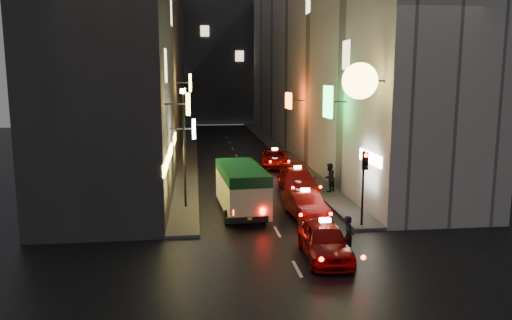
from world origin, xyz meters
name	(u,v)px	position (x,y,z in m)	size (l,w,h in m)	color
building_left	(145,54)	(-8.00, 33.99, 9.00)	(7.40, 52.03, 18.00)	#32302E
building_right	(317,55)	(8.00, 33.99, 9.00)	(7.99, 52.00, 18.00)	#ADA79F
building_far	(217,51)	(0.00, 66.00, 11.00)	(30.00, 10.00, 22.00)	#333339
sidewalk_left	(189,151)	(-4.25, 34.00, 0.07)	(1.50, 52.00, 0.15)	#4C4A47
sidewalk_right	(278,149)	(4.25, 34.00, 0.07)	(1.50, 52.00, 0.15)	#4C4A47
minibus	(241,184)	(-1.33, 11.71, 1.56)	(2.39, 5.87, 2.47)	beige
taxi_near	(325,237)	(1.28, 5.02, 0.83)	(2.37, 5.31, 1.83)	maroon
taxi_second	(305,203)	(1.74, 10.56, 0.78)	(2.50, 5.10, 1.74)	maroon
taxi_third	(298,179)	(2.47, 15.96, 0.88)	(2.57, 5.65, 1.93)	maroon
taxi_far	(275,157)	(2.52, 24.96, 0.78)	(2.67, 5.15, 1.74)	maroon
pedestrian_crossing	(349,234)	(2.23, 5.00, 0.93)	(0.62, 0.40, 1.87)	black
pedestrian_sidewalk	(329,176)	(4.29, 15.43, 1.13)	(0.74, 0.46, 1.96)	black
traffic_light	(364,172)	(4.00, 8.47, 2.69)	(0.26, 0.43, 3.50)	black
lamp_post	(184,140)	(-4.20, 13.00, 3.72)	(0.28, 0.28, 6.22)	black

